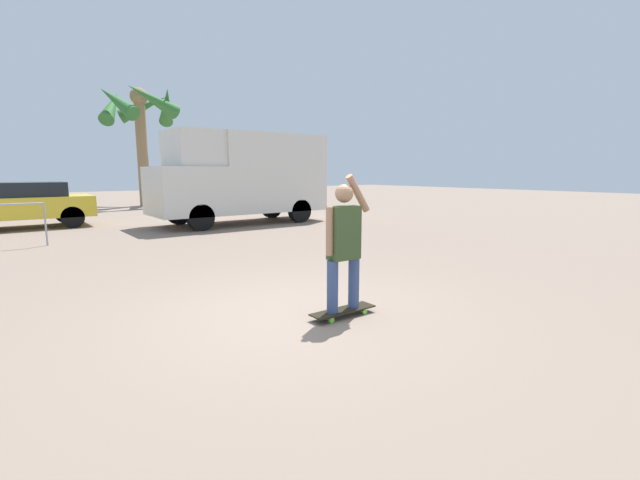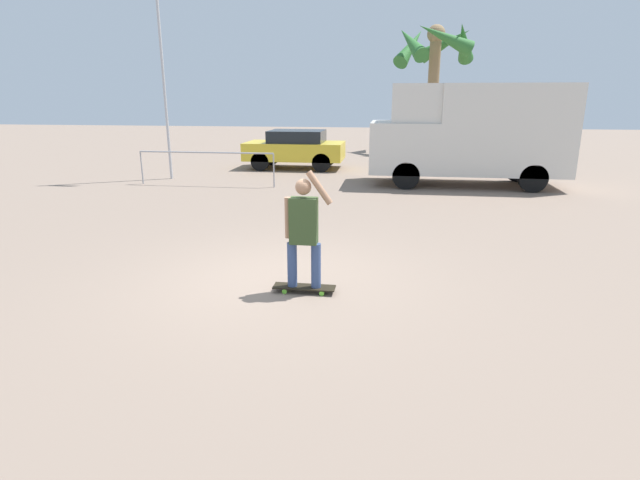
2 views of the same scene
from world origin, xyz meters
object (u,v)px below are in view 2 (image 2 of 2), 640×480
Objects in this scene: parked_car_yellow at (295,148)px; flagpole at (162,37)px; camper_van at (472,131)px; palm_tree_near_van at (435,51)px; skateboard at (304,287)px; person_skateboarder at (304,227)px.

flagpole is (-3.70, -3.17, 3.80)m from parked_car_yellow.
parked_car_yellow is at bearing 40.59° from flagpole.
camper_van is 10.96m from palm_tree_near_van.
parked_car_yellow is (-2.60, 12.81, 0.73)m from skateboard.
person_skateboarder is (-0.00, 0.00, 0.91)m from skateboard.
camper_van is 0.94× the size of palm_tree_near_van.
palm_tree_near_van reaches higher than parked_car_yellow.
person_skateboarder is at bearing -56.83° from flagpole.
flagpole reaches higher than palm_tree_near_van.
parked_car_yellow reaches higher than skateboard.
camper_van reaches higher than person_skateboarder.
person_skateboarder is 20.82m from palm_tree_near_van.
parked_car_yellow is at bearing -127.38° from palm_tree_near_van.
palm_tree_near_van is at bearing 81.40° from person_skateboarder.
person_skateboarder is 13.07m from parked_car_yellow.
palm_tree_near_van is at bearing 93.05° from camper_van.
skateboard is 0.11× the size of flagpole.
camper_van is 0.74× the size of flagpole.
flagpole is at bearing 123.17° from skateboard.
skateboard is 12.37m from flagpole.
person_skateboarder is 0.44× the size of parked_car_yellow.
skateboard is 0.14× the size of palm_tree_near_van.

